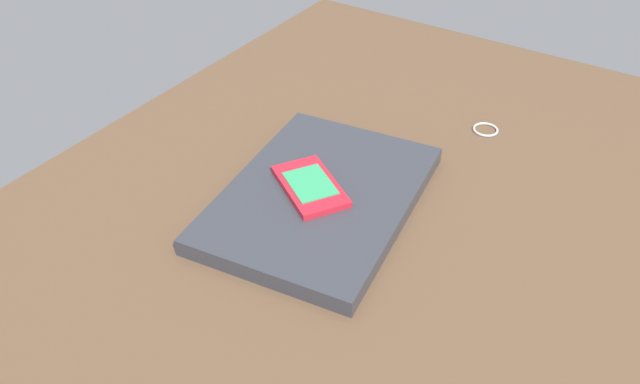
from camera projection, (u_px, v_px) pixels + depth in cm
name	position (u px, v px, depth cm)	size (l,w,h in cm)	color
desk_surface	(332.00, 232.00, 79.59)	(120.00, 80.00, 3.00)	brown
laptop_closed	(320.00, 198.00, 80.82)	(30.98, 22.02, 2.23)	#33353D
cell_phone_on_laptop	(310.00, 186.00, 80.08)	(11.25, 12.57, 1.01)	red
key_ring	(486.00, 130.00, 94.98)	(3.76, 3.76, 0.36)	silver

